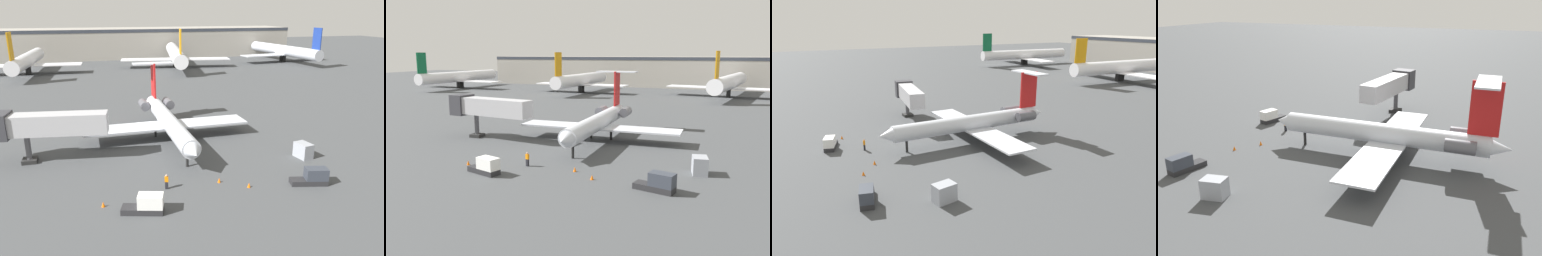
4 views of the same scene
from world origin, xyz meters
TOP-DOWN VIEW (x-y plane):
  - ground_plane at (0.00, 0.00)m, footprint 400.00×400.00m
  - regional_jet at (3.21, -0.49)m, footprint 24.53×28.64m
  - jet_bridge at (-13.63, -5.62)m, footprint 14.44×4.82m
  - ground_crew_marshaller at (-0.17, -17.06)m, footprint 0.46×0.37m
  - baggage_tug_lead at (15.71, -20.16)m, footprint 4.22×2.29m
  - baggage_tug_trailing at (-2.92, -21.38)m, footprint 4.23×2.46m
  - cargo_container_uld at (18.92, -12.96)m, footprint 1.95×2.52m
  - traffic_cone_near at (-6.96, -19.20)m, footprint 0.36×0.36m
  - traffic_cone_mid at (8.58, -19.08)m, footprint 0.36×0.36m
  - traffic_cone_far at (5.83, -17.07)m, footprint 0.36×0.36m

SIDE VIEW (x-z plane):
  - ground_plane at x=0.00m, z-range -0.10..0.00m
  - traffic_cone_near at x=-6.96m, z-range 0.00..0.55m
  - traffic_cone_mid at x=8.58m, z-range 0.00..0.55m
  - traffic_cone_far at x=5.83m, z-range 0.00..0.55m
  - baggage_tug_lead at x=15.71m, z-range -0.11..1.79m
  - baggage_tug_trailing at x=-2.92m, z-range -0.11..1.79m
  - ground_crew_marshaller at x=-0.17m, z-range 0.01..1.70m
  - cargo_container_uld at x=18.92m, z-range 0.00..1.97m
  - regional_jet at x=3.21m, z-range -1.97..8.06m
  - jet_bridge at x=-13.63m, z-range 1.58..8.18m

